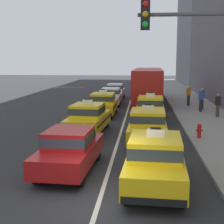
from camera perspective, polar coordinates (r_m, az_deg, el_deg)
ground_plane at (r=9.87m, az=-2.27°, el=-15.24°), size 160.00×160.00×0.00m
lane_stripe_left_right at (r=29.23m, az=2.93°, el=0.98°), size 0.14×80.00×0.01m
sidewalk_curb at (r=24.64m, az=15.55°, el=-0.66°), size 4.00×90.00×0.15m
sedan_left_nearest at (r=12.22m, az=-7.28°, el=-6.28°), size 1.97×4.38×1.58m
taxi_left_second at (r=18.39m, az=-4.13°, el=-0.99°), size 2.06×4.65×1.96m
taxi_left_third at (r=24.27m, az=-1.53°, el=1.44°), size 1.84×4.57×1.96m
sedan_left_fourth at (r=29.84m, az=-0.16°, el=2.79°), size 1.80×4.32×1.58m
sedan_left_fifth at (r=35.07m, az=0.59°, el=3.71°), size 1.88×4.35×1.58m
taxi_right_nearest at (r=10.81m, az=7.43°, el=-8.16°), size 2.03×4.64×1.96m
taxi_right_second at (r=16.24m, az=6.17°, el=-2.35°), size 1.93×4.61×1.96m
taxi_right_third at (r=22.12m, az=6.60°, el=0.65°), size 1.93×4.60×1.96m
bus_right_fourth at (r=31.10m, az=6.23°, el=4.78°), size 2.81×11.26×3.22m
sedan_right_fifth at (r=39.84m, az=5.78°, el=4.29°), size 1.90×4.35×1.58m
pedestrian_near_crosswalk at (r=26.08m, az=15.08°, el=1.98°), size 0.36×0.24×1.72m
pedestrian_by_storefront at (r=23.93m, az=17.78°, el=1.14°), size 0.36×0.24×1.63m
pedestrian_trailing at (r=27.67m, az=15.29°, el=2.32°), size 0.36×0.24×1.69m
pedestrian_far_corner at (r=29.24m, az=13.06°, el=2.78°), size 0.36×0.24×1.72m
fire_hydrant at (r=17.31m, az=14.80°, el=-3.01°), size 0.36×0.22×0.73m
traffic_light_pole at (r=9.03m, az=16.15°, el=7.21°), size 2.87×0.33×5.58m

